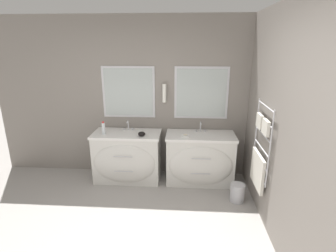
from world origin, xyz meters
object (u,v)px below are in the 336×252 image
Objects in this scene: vanity_left at (127,156)px; vanity_right at (200,158)px; toiletry_bottle at (103,128)px; waste_bin at (237,192)px; amenity_bowl at (142,134)px.

vanity_right is at bearing 0.00° from vanity_left.
vanity_left is at bearing 9.07° from toiletry_bottle.
vanity_left is 1.00× the size of vanity_right.
toiletry_bottle is at bearing 166.93° from waste_bin.
amenity_bowl reaches higher than waste_bin.
vanity_right is 9.57× the size of amenity_bowl.
vanity_right is 4.09× the size of waste_bin.
vanity_right reaches higher than waste_bin.
waste_bin is at bearing -17.29° from vanity_left.
vanity_right is at bearing 2.06° from toiletry_bottle.
waste_bin is (1.43, -0.43, -0.70)m from amenity_bowl.
amenity_bowl is at bearing 163.10° from waste_bin.
toiletry_bottle reaches higher than amenity_bowl.
waste_bin is (1.69, -0.53, -0.27)m from vanity_left.
vanity_left reaches higher than waste_bin.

